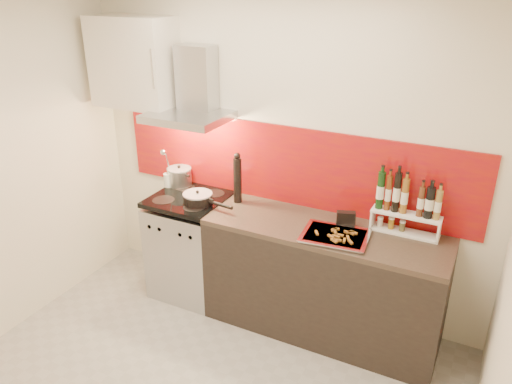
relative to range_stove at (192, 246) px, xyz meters
The scene contains 13 objects.
back_wall 1.15m from the range_stove, 23.53° to the left, with size 3.40×0.02×2.60m, color silver.
backsplash 1.12m from the range_stove, 21.33° to the left, with size 3.00×0.02×0.64m, color maroon.
range_stove is the anchor object (origin of this frame).
counter 1.20m from the range_stove, ahead, with size 1.80×0.60×0.90m.
range_hood 1.31m from the range_stove, 90.00° to the left, with size 0.62×0.50×0.61m.
upper_cabinet 1.61m from the range_stove, 166.72° to the left, with size 0.70×0.35×0.72m, color silver.
stock_pot 0.62m from the range_stove, 139.38° to the left, with size 0.21×0.21×0.18m.
saute_pan 0.54m from the range_stove, 25.42° to the right, with size 0.46×0.24×0.11m.
utensil_jar 0.64m from the range_stove, 160.08° to the left, with size 0.08×0.12×0.37m.
pepper_mill 0.78m from the range_stove, 16.70° to the left, with size 0.07×0.07×0.42m.
step_shelf 1.85m from the range_stove, ahead, with size 0.49×0.13×0.45m.
caddy_box 1.42m from the range_stove, ahead, with size 0.14×0.06×0.12m, color black.
baking_tray 1.39m from the range_stove, ahead, with size 0.50×0.40×0.03m.
Camera 1 is at (1.50, -2.02, 2.62)m, focal length 35.00 mm.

